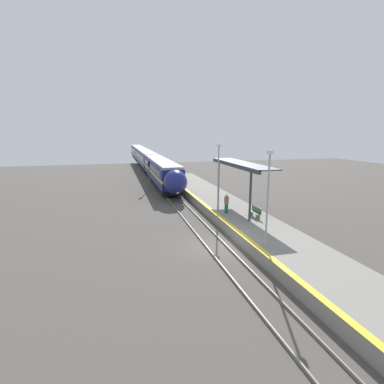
# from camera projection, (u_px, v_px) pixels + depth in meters

# --- Properties ---
(ground_plane) EXTENTS (120.00, 120.00, 0.00)m
(ground_plane) POSITION_uv_depth(u_px,v_px,m) (216.00, 247.00, 21.47)
(ground_plane) COLOR #4C4742
(rail_left) EXTENTS (0.08, 90.00, 0.15)m
(rail_left) POSITION_uv_depth(u_px,v_px,m) (206.00, 247.00, 21.28)
(rail_left) COLOR slate
(rail_left) RESTS_ON ground_plane
(rail_right) EXTENTS (0.08, 90.00, 0.15)m
(rail_right) POSITION_uv_depth(u_px,v_px,m) (225.00, 245.00, 21.63)
(rail_right) COLOR slate
(rail_right) RESTS_ON ground_plane
(train) EXTENTS (2.90, 67.75, 3.92)m
(train) POSITION_uv_depth(u_px,v_px,m) (147.00, 159.00, 65.66)
(train) COLOR black
(train) RESTS_ON ground_plane
(platform_right) EXTENTS (4.69, 64.00, 0.86)m
(platform_right) POSITION_uv_depth(u_px,v_px,m) (267.00, 236.00, 22.37)
(platform_right) COLOR gray
(platform_right) RESTS_ON ground_plane
(platform_bench) EXTENTS (0.44, 1.76, 0.89)m
(platform_bench) POSITION_uv_depth(u_px,v_px,m) (255.00, 212.00, 25.80)
(platform_bench) COLOR #4C6B4C
(platform_bench) RESTS_ON platform_right
(person_waiting) EXTENTS (0.36, 0.23, 1.75)m
(person_waiting) POSITION_uv_depth(u_px,v_px,m) (226.00, 203.00, 26.99)
(person_waiting) COLOR #1E604C
(person_waiting) RESTS_ON platform_right
(railway_signal) EXTENTS (0.28, 0.28, 4.14)m
(railway_signal) POSITION_uv_depth(u_px,v_px,m) (149.00, 173.00, 41.35)
(railway_signal) COLOR #59595E
(railway_signal) RESTS_ON ground_plane
(lamppost_near) EXTENTS (0.36, 0.20, 6.16)m
(lamppost_near) POSITION_uv_depth(u_px,v_px,m) (268.00, 193.00, 18.72)
(lamppost_near) COLOR #9E9EA3
(lamppost_near) RESTS_ON platform_right
(lamppost_mid) EXTENTS (0.36, 0.20, 6.16)m
(lamppost_mid) POSITION_uv_depth(u_px,v_px,m) (218.00, 173.00, 27.58)
(lamppost_mid) COLOR #9E9EA3
(lamppost_mid) RESTS_ON platform_right
(station_canopy) EXTENTS (2.02, 10.84, 4.41)m
(station_canopy) POSITION_uv_depth(u_px,v_px,m) (239.00, 166.00, 27.91)
(station_canopy) COLOR #333842
(station_canopy) RESTS_ON platform_right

